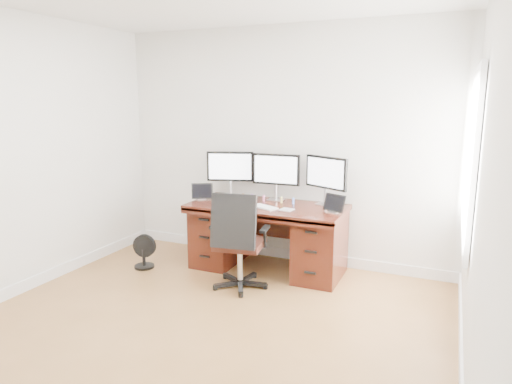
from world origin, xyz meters
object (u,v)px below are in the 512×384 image
at_px(desk, 268,235).
at_px(keyboard, 265,207).
at_px(office_chair, 239,257).
at_px(floor_fan, 144,252).
at_px(monitor_center, 276,171).

height_order(desk, keyboard, keyboard).
distance_m(office_chair, floor_fan, 1.25).
bearing_deg(desk, monitor_center, 89.99).
bearing_deg(keyboard, floor_fan, -140.68).
bearing_deg(desk, keyboard, -80.48).
distance_m(floor_fan, keyboard, 1.49).
bearing_deg(desk, office_chair, -96.18).
relative_size(office_chair, floor_fan, 2.62).
distance_m(desk, monitor_center, 0.72).
distance_m(monitor_center, keyboard, 0.52).
relative_size(office_chair, monitor_center, 1.83).
relative_size(desk, monitor_center, 3.09).
xyz_separation_m(desk, monitor_center, (0.00, 0.24, 0.68)).
bearing_deg(monitor_center, desk, -92.07).
bearing_deg(floor_fan, office_chair, -14.40).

